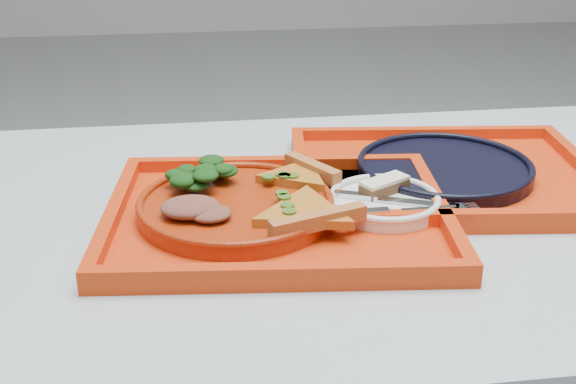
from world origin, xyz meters
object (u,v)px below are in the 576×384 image
Objects in this scene: tray_far at (443,178)px; dessert_bar at (384,185)px; navy_plate at (444,170)px; tray_main at (278,219)px; dinner_plate at (236,208)px.

dessert_bar is (-0.12, -0.08, 0.03)m from tray_far.
tray_main is at bearing -158.47° from navy_plate.
navy_plate is 0.14m from dessert_bar.
dinner_plate is 0.33m from navy_plate.
dinner_plate is (-0.32, -0.09, 0.02)m from tray_far.
dinner_plate is at bearing -163.52° from navy_plate.
dessert_bar reaches higher than dinner_plate.
tray_far is 1.73× the size of navy_plate.
dessert_bar is at bearing 14.87° from tray_main.
navy_plate is at bearing 5.48° from dessert_bar.
tray_far is 5.91× the size of dessert_bar.
tray_far is 0.14m from dessert_bar.
tray_main is 5.91× the size of dessert_bar.
dinner_plate is 1.00× the size of navy_plate.
dinner_plate is 0.21m from dessert_bar.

